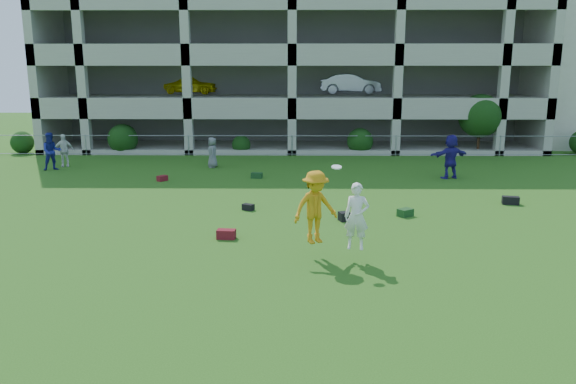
{
  "coord_description": "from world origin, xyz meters",
  "views": [
    {
      "loc": [
        0.18,
        -13.25,
        5.03
      ],
      "look_at": [
        -0.03,
        3.0,
        1.4
      ],
      "focal_mm": 35.0,
      "sensor_mm": 36.0,
      "label": 1
    }
  ],
  "objects_px": {
    "bystander_a": "(52,151)",
    "bystander_d": "(451,157)",
    "bystander_c": "(212,152)",
    "crate_d": "(344,216)",
    "bystander_b": "(64,150)",
    "frisbee_contest": "(324,209)",
    "parking_garage": "(293,53)"
  },
  "relations": [
    {
      "from": "bystander_a",
      "to": "bystander_d",
      "type": "height_order",
      "value": "bystander_d"
    },
    {
      "from": "bystander_b",
      "to": "bystander_c",
      "type": "relative_size",
      "value": 1.08
    },
    {
      "from": "crate_d",
      "to": "parking_garage",
      "type": "relative_size",
      "value": 0.01
    },
    {
      "from": "bystander_a",
      "to": "crate_d",
      "type": "relative_size",
      "value": 5.36
    },
    {
      "from": "bystander_c",
      "to": "bystander_d",
      "type": "xyz_separation_m",
      "value": [
        11.36,
        -2.71,
        0.24
      ]
    },
    {
      "from": "parking_garage",
      "to": "bystander_c",
      "type": "bearing_deg",
      "value": -107.61
    },
    {
      "from": "bystander_b",
      "to": "bystander_d",
      "type": "relative_size",
      "value": 0.83
    },
    {
      "from": "bystander_a",
      "to": "frisbee_contest",
      "type": "height_order",
      "value": "frisbee_contest"
    },
    {
      "from": "bystander_c",
      "to": "bystander_b",
      "type": "bearing_deg",
      "value": -106.58
    },
    {
      "from": "parking_garage",
      "to": "bystander_a",
      "type": "bearing_deg",
      "value": -131.27
    },
    {
      "from": "bystander_c",
      "to": "parking_garage",
      "type": "bearing_deg",
      "value": 147.36
    },
    {
      "from": "bystander_d",
      "to": "parking_garage",
      "type": "relative_size",
      "value": 0.07
    },
    {
      "from": "bystander_c",
      "to": "frisbee_contest",
      "type": "bearing_deg",
      "value": 4.7
    },
    {
      "from": "bystander_d",
      "to": "bystander_a",
      "type": "bearing_deg",
      "value": -24.46
    },
    {
      "from": "bystander_c",
      "to": "frisbee_contest",
      "type": "height_order",
      "value": "frisbee_contest"
    },
    {
      "from": "bystander_a",
      "to": "bystander_d",
      "type": "xyz_separation_m",
      "value": [
        19.22,
        -1.86,
        0.08
      ]
    },
    {
      "from": "bystander_c",
      "to": "frisbee_contest",
      "type": "relative_size",
      "value": 0.71
    },
    {
      "from": "bystander_c",
      "to": "parking_garage",
      "type": "xyz_separation_m",
      "value": [
        4.03,
        12.69,
        5.24
      ]
    },
    {
      "from": "bystander_a",
      "to": "frisbee_contest",
      "type": "relative_size",
      "value": 0.85
    },
    {
      "from": "bystander_c",
      "to": "frisbee_contest",
      "type": "xyz_separation_m",
      "value": [
        4.98,
        -13.89,
        0.59
      ]
    },
    {
      "from": "bystander_a",
      "to": "parking_garage",
      "type": "xyz_separation_m",
      "value": [
        11.89,
        13.55,
        5.08
      ]
    },
    {
      "from": "crate_d",
      "to": "parking_garage",
      "type": "xyz_separation_m",
      "value": [
        -1.84,
        22.83,
        5.86
      ]
    },
    {
      "from": "parking_garage",
      "to": "frisbee_contest",
      "type": "bearing_deg",
      "value": -87.94
    },
    {
      "from": "bystander_d",
      "to": "crate_d",
      "type": "height_order",
      "value": "bystander_d"
    },
    {
      "from": "bystander_d",
      "to": "parking_garage",
      "type": "distance_m",
      "value": 17.78
    },
    {
      "from": "bystander_d",
      "to": "parking_garage",
      "type": "bearing_deg",
      "value": -83.51
    },
    {
      "from": "bystander_c",
      "to": "crate_d",
      "type": "bearing_deg",
      "value": 15.06
    },
    {
      "from": "bystander_a",
      "to": "bystander_d",
      "type": "bearing_deg",
      "value": -34.5
    },
    {
      "from": "bystander_b",
      "to": "bystander_a",
      "type": "bearing_deg",
      "value": -117.71
    },
    {
      "from": "bystander_d",
      "to": "frisbee_contest",
      "type": "height_order",
      "value": "frisbee_contest"
    },
    {
      "from": "bystander_c",
      "to": "crate_d",
      "type": "distance_m",
      "value": 11.73
    },
    {
      "from": "frisbee_contest",
      "to": "parking_garage",
      "type": "bearing_deg",
      "value": 92.06
    }
  ]
}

